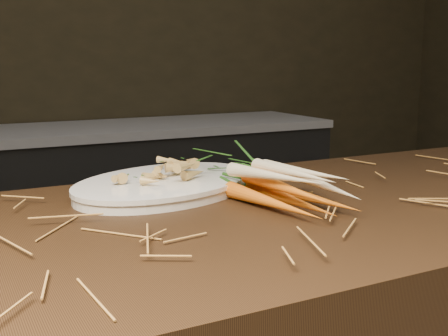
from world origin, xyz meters
name	(u,v)px	position (x,y,z in m)	size (l,w,h in m)	color
back_counter	(155,203)	(0.30, 2.18, 0.42)	(1.82, 0.62, 0.84)	black
straw_bedding	(349,192)	(0.00, 0.30, 0.91)	(1.40, 0.60, 0.02)	#AE7431
root_veg_bunch	(250,173)	(-0.16, 0.40, 0.94)	(0.18, 0.45, 0.08)	#C1651F
serving_platter	(165,186)	(-0.30, 0.50, 0.91)	(0.40, 0.27, 0.02)	white
roasted_veg_heap	(165,170)	(-0.30, 0.50, 0.94)	(0.20, 0.14, 0.04)	#AC7D45
serving_fork	(218,170)	(-0.16, 0.54, 0.92)	(0.01, 0.15, 0.00)	silver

